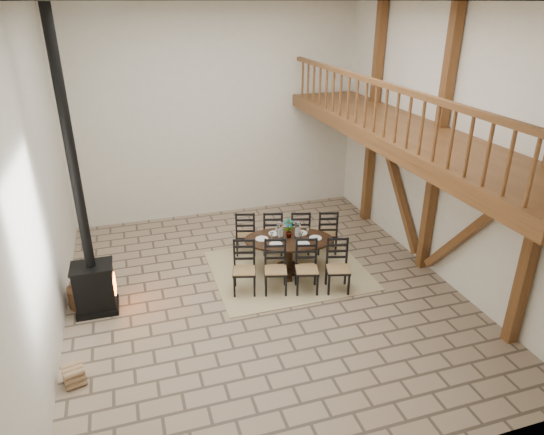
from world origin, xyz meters
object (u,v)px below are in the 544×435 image
object	(u,v)px
dining_table	(288,254)
log_stack	(74,375)
log_basket	(84,294)
wood_stove	(89,255)

from	to	relation	value
dining_table	log_stack	size ratio (longest dim) A/B	7.45
log_stack	dining_table	bearing A→B (deg)	27.83
log_basket	log_stack	bearing A→B (deg)	-91.94
dining_table	wood_stove	size ratio (longest dim) A/B	0.52
wood_stove	log_stack	bearing A→B (deg)	-97.98
wood_stove	log_stack	world-z (taller)	wood_stove
log_basket	wood_stove	bearing A→B (deg)	-50.83
dining_table	wood_stove	distance (m)	3.74
wood_stove	log_stack	xyz separation A→B (m)	(-0.29, -1.79, -0.97)
dining_table	wood_stove	world-z (taller)	wood_stove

